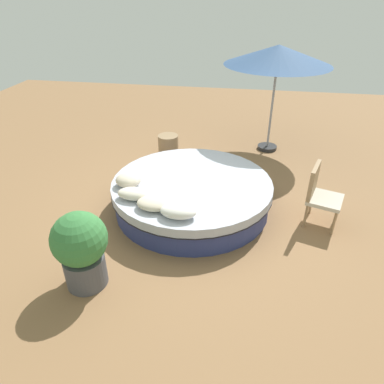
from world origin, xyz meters
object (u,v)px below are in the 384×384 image
at_px(throw_pillow_0, 128,180).
at_px(throw_pillow_1, 135,194).
at_px(planter, 81,248).
at_px(patio_umbrella, 278,56).
at_px(patio_chair, 320,192).
at_px(throw_pillow_2, 155,203).
at_px(round_bed, 192,194).
at_px(side_table, 168,145).
at_px(throw_pillow_3, 178,211).

xyz_separation_m(throw_pillow_0, throw_pillow_1, (0.22, -0.36, -0.02)).
bearing_deg(planter, patio_umbrella, 63.16).
bearing_deg(throw_pillow_1, patio_umbrella, 58.38).
xyz_separation_m(patio_chair, patio_umbrella, (-0.69, 2.80, 1.49)).
distance_m(throw_pillow_1, patio_umbrella, 4.23).
xyz_separation_m(throw_pillow_1, throw_pillow_2, (0.36, -0.20, -0.00)).
distance_m(throw_pillow_1, patio_chair, 2.83).
xyz_separation_m(throw_pillow_2, patio_umbrella, (1.72, 3.58, 1.46)).
relative_size(round_bed, throw_pillow_0, 6.54).
relative_size(patio_chair, side_table, 2.13).
bearing_deg(throw_pillow_1, round_bed, 41.23).
bearing_deg(patio_chair, throw_pillow_1, -59.97).
distance_m(throw_pillow_1, throw_pillow_3, 0.83).
xyz_separation_m(round_bed, throw_pillow_0, (-0.98, -0.31, 0.35)).
bearing_deg(throw_pillow_2, throw_pillow_1, 151.02).
bearing_deg(patio_umbrella, throw_pillow_2, -115.69).
relative_size(throw_pillow_3, patio_chair, 0.52).
distance_m(throw_pillow_1, throw_pillow_2, 0.41).
bearing_deg(throw_pillow_0, throw_pillow_1, -58.55).
distance_m(throw_pillow_3, side_table, 3.19).
bearing_deg(round_bed, throw_pillow_1, -138.77).
bearing_deg(throw_pillow_3, throw_pillow_1, 154.13).
bearing_deg(round_bed, throw_pillow_0, -162.61).
relative_size(throw_pillow_0, throw_pillow_2, 0.78).
bearing_deg(throw_pillow_3, throw_pillow_2, 157.19).
relative_size(throw_pillow_3, planter, 0.49).
height_order(throw_pillow_3, patio_chair, patio_chair).
height_order(patio_umbrella, planter, patio_umbrella).
distance_m(throw_pillow_0, throw_pillow_1, 0.42).
distance_m(throw_pillow_0, throw_pillow_2, 0.81).
bearing_deg(throw_pillow_0, patio_chair, 4.20).
distance_m(planter, side_table, 3.99).
xyz_separation_m(round_bed, throw_pillow_1, (-0.76, -0.67, 0.34)).
bearing_deg(side_table, patio_chair, -36.20).
distance_m(throw_pillow_0, patio_chair, 3.00).
distance_m(throw_pillow_2, patio_umbrella, 4.24).
relative_size(round_bed, throw_pillow_2, 5.11).
relative_size(round_bed, throw_pillow_1, 5.01).
xyz_separation_m(throw_pillow_2, patio_chair, (2.41, 0.78, -0.03)).
bearing_deg(side_table, throw_pillow_0, -92.77).
relative_size(throw_pillow_2, throw_pillow_3, 1.02).
bearing_deg(side_table, patio_umbrella, 17.59).
xyz_separation_m(round_bed, throw_pillow_3, (-0.02, -1.03, 0.35)).
distance_m(round_bed, throw_pillow_3, 1.09).
height_order(throw_pillow_3, patio_umbrella, patio_umbrella).
height_order(throw_pillow_1, throw_pillow_3, throw_pillow_3).
distance_m(throw_pillow_1, planter, 1.31).
xyz_separation_m(throw_pillow_1, planter, (-0.28, -1.28, -0.02)).
height_order(patio_chair, patio_umbrella, patio_umbrella).
height_order(throw_pillow_1, side_table, throw_pillow_1).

